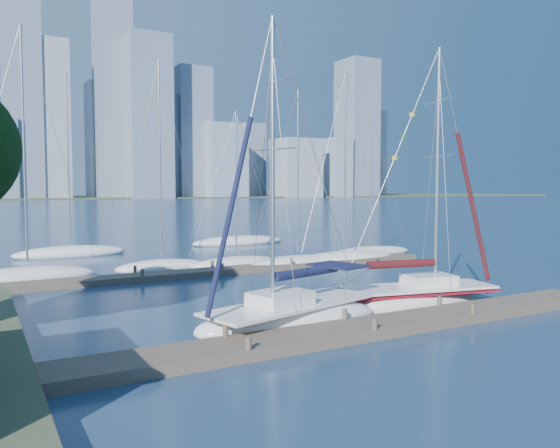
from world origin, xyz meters
TOP-DOWN VIEW (x-y plane):
  - ground at (0.00, 0.00)m, footprint 700.00×700.00m
  - near_dock at (0.00, 0.00)m, footprint 26.00×2.00m
  - far_dock at (2.00, 16.00)m, footprint 30.00×1.80m
  - far_shore at (0.00, 320.00)m, footprint 800.00×100.00m
  - sailboat_navy at (-1.65, 2.27)m, footprint 8.42×4.58m
  - sailboat_maroon at (5.55, 2.75)m, footprint 8.10×4.04m
  - bg_boat_0 at (-9.74, 18.97)m, footprint 7.64×2.57m
  - bg_boat_1 at (-1.59, 19.41)m, footprint 6.20×2.28m
  - bg_boat_2 at (3.48, 18.46)m, footprint 6.84×2.64m
  - bg_boat_3 at (7.30, 16.52)m, footprint 7.58×2.29m
  - bg_boat_4 at (11.34, 16.55)m, footprint 9.24×4.42m
  - bg_boat_5 at (15.87, 19.14)m, footprint 8.05×2.63m
  - bg_boat_6 at (-5.74, 30.34)m, footprint 9.03×4.85m
  - bg_boat_7 at (10.07, 32.36)m, footprint 9.65×3.02m
  - skyline at (20.50, 290.28)m, footprint 502.11×51.31m

SIDE VIEW (x-z plane):
  - ground at x=0.00m, z-range 0.00..0.00m
  - far_shore at x=0.00m, z-range -0.75..0.75m
  - far_dock at x=2.00m, z-range 0.00..0.36m
  - near_dock at x=0.00m, z-range 0.00..0.40m
  - bg_boat_5 at x=15.87m, z-range -5.62..6.10m
  - bg_boat_2 at x=3.48m, z-range -5.31..5.79m
  - bg_boat_3 at x=7.30m, z-range -6.03..6.56m
  - bg_boat_7 at x=10.07m, z-range -6.19..6.74m
  - bg_boat_1 at x=-1.59m, z-range -6.82..7.39m
  - bg_boat_4 at x=11.34m, z-range -6.81..7.38m
  - bg_boat_6 at x=-5.74m, z-range -7.16..7.76m
  - bg_boat_0 at x=-9.74m, z-range -7.31..7.94m
  - sailboat_navy at x=-1.65m, z-range -5.19..7.14m
  - sailboat_maroon at x=5.55m, z-range -5.20..7.21m
  - skyline at x=20.50m, z-range -23.08..96.55m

